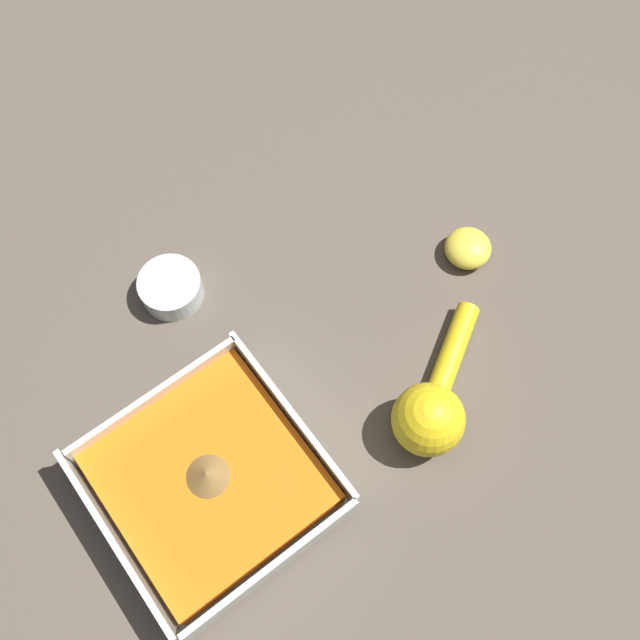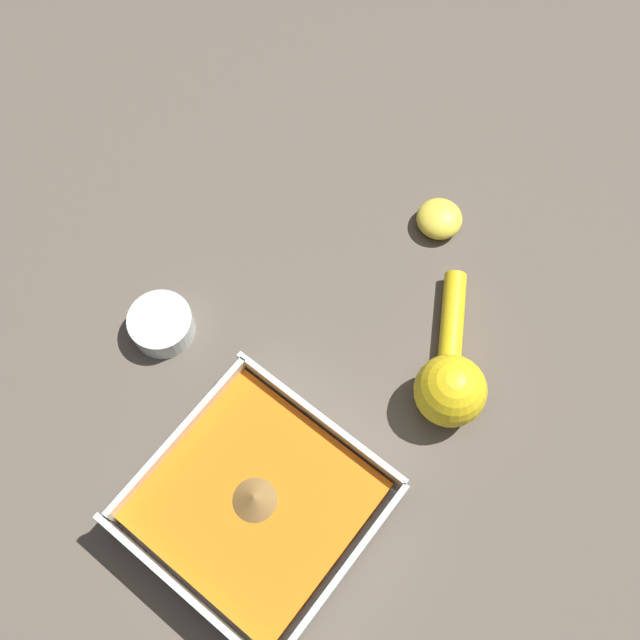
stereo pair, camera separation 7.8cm
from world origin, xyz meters
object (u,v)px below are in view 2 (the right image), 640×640
lemon_half (439,219)px  spice_bowl (162,325)px  lemon_squeezer (451,380)px  square_dish (259,507)px

lemon_half → spice_bowl: bearing=61.6°
spice_bowl → lemon_half: size_ratio=1.31×
lemon_squeezer → lemon_half: size_ratio=3.17×
lemon_half → square_dish: bearing=97.3°
spice_bowl → lemon_half: spice_bowl is taller
spice_bowl → lemon_half: (-0.16, -0.29, 0.00)m
spice_bowl → lemon_squeezer: bearing=-154.5°
lemon_squeezer → lemon_half: bearing=-173.2°
square_dish → lemon_half: (0.05, -0.37, -0.01)m
lemon_squeezer → lemon_half: (0.12, -0.16, -0.02)m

